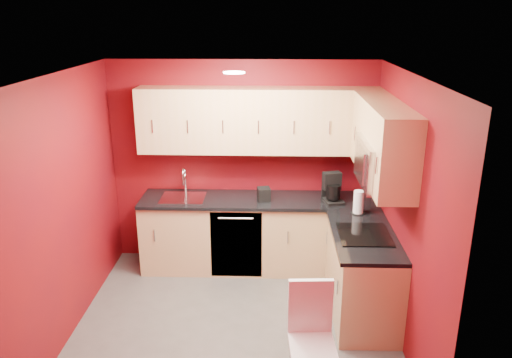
# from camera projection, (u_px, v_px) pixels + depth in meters

# --- Properties ---
(floor) EXTENTS (3.20, 3.20, 0.00)m
(floor) POSITION_uv_depth(u_px,v_px,m) (235.00, 323.00, 5.09)
(floor) COLOR #53504D
(floor) RESTS_ON ground
(ceiling) EXTENTS (3.20, 3.20, 0.00)m
(ceiling) POSITION_uv_depth(u_px,v_px,m) (232.00, 75.00, 4.30)
(ceiling) COLOR white
(ceiling) RESTS_ON wall_back
(wall_back) EXTENTS (3.20, 0.00, 3.20)m
(wall_back) POSITION_uv_depth(u_px,v_px,m) (243.00, 163.00, 6.12)
(wall_back) COLOR maroon
(wall_back) RESTS_ON floor
(wall_front) EXTENTS (3.20, 0.00, 3.20)m
(wall_front) POSITION_uv_depth(u_px,v_px,m) (217.00, 295.00, 3.27)
(wall_front) COLOR maroon
(wall_front) RESTS_ON floor
(wall_left) EXTENTS (0.00, 3.00, 3.00)m
(wall_left) POSITION_uv_depth(u_px,v_px,m) (66.00, 207.00, 4.75)
(wall_left) COLOR maroon
(wall_left) RESTS_ON floor
(wall_right) EXTENTS (0.00, 3.00, 3.00)m
(wall_right) POSITION_uv_depth(u_px,v_px,m) (405.00, 211.00, 4.65)
(wall_right) COLOR maroon
(wall_right) RESTS_ON floor
(base_cabinets_back) EXTENTS (2.80, 0.60, 0.87)m
(base_cabinets_back) POSITION_uv_depth(u_px,v_px,m) (258.00, 235.00, 6.09)
(base_cabinets_back) COLOR tan
(base_cabinets_back) RESTS_ON floor
(base_cabinets_right) EXTENTS (0.60, 1.30, 0.87)m
(base_cabinets_right) POSITION_uv_depth(u_px,v_px,m) (362.00, 275.00, 5.15)
(base_cabinets_right) COLOR tan
(base_cabinets_right) RESTS_ON floor
(countertop_back) EXTENTS (2.80, 0.63, 0.04)m
(countertop_back) POSITION_uv_depth(u_px,v_px,m) (258.00, 200.00, 5.93)
(countertop_back) COLOR black
(countertop_back) RESTS_ON base_cabinets_back
(countertop_right) EXTENTS (0.63, 1.27, 0.04)m
(countertop_right) POSITION_uv_depth(u_px,v_px,m) (364.00, 235.00, 4.99)
(countertop_right) COLOR black
(countertop_right) RESTS_ON base_cabinets_right
(upper_cabinets_back) EXTENTS (2.80, 0.35, 0.75)m
(upper_cabinets_back) POSITION_uv_depth(u_px,v_px,m) (259.00, 120.00, 5.76)
(upper_cabinets_back) COLOR tan
(upper_cabinets_back) RESTS_ON wall_back
(upper_cabinets_right) EXTENTS (0.35, 1.55, 0.75)m
(upper_cabinets_right) POSITION_uv_depth(u_px,v_px,m) (382.00, 134.00, 4.87)
(upper_cabinets_right) COLOR tan
(upper_cabinets_right) RESTS_ON wall_right
(microwave) EXTENTS (0.42, 0.76, 0.42)m
(microwave) POSITION_uv_depth(u_px,v_px,m) (382.00, 163.00, 4.71)
(microwave) COLOR silver
(microwave) RESTS_ON upper_cabinets_right
(cooktop) EXTENTS (0.50, 0.55, 0.01)m
(cooktop) POSITION_uv_depth(u_px,v_px,m) (364.00, 235.00, 4.95)
(cooktop) COLOR black
(cooktop) RESTS_ON countertop_right
(sink) EXTENTS (0.52, 0.42, 0.35)m
(sink) POSITION_uv_depth(u_px,v_px,m) (183.00, 195.00, 5.95)
(sink) COLOR silver
(sink) RESTS_ON countertop_back
(dishwasher_front) EXTENTS (0.60, 0.02, 0.82)m
(dishwasher_front) POSITION_uv_depth(u_px,v_px,m) (236.00, 245.00, 5.82)
(dishwasher_front) COLOR black
(dishwasher_front) RESTS_ON base_cabinets_back
(downlight) EXTENTS (0.20, 0.20, 0.01)m
(downlight) POSITION_uv_depth(u_px,v_px,m) (234.00, 73.00, 4.59)
(downlight) COLOR white
(downlight) RESTS_ON ceiling
(coffee_maker) EXTENTS (0.27, 0.32, 0.34)m
(coffee_maker) POSITION_uv_depth(u_px,v_px,m) (334.00, 188.00, 5.76)
(coffee_maker) COLOR black
(coffee_maker) RESTS_ON countertop_back
(napkin_holder) EXTENTS (0.17, 0.17, 0.15)m
(napkin_holder) POSITION_uv_depth(u_px,v_px,m) (264.00, 194.00, 5.84)
(napkin_holder) COLOR black
(napkin_holder) RESTS_ON countertop_back
(paper_towel) EXTENTS (0.18, 0.18, 0.26)m
(paper_towel) POSITION_uv_depth(u_px,v_px,m) (359.00, 202.00, 5.45)
(paper_towel) COLOR white
(paper_towel) RESTS_ON countertop_right
(dining_chair) EXTENTS (0.40, 0.41, 0.93)m
(dining_chair) POSITION_uv_depth(u_px,v_px,m) (312.00, 340.00, 4.08)
(dining_chair) COLOR white
(dining_chair) RESTS_ON floor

